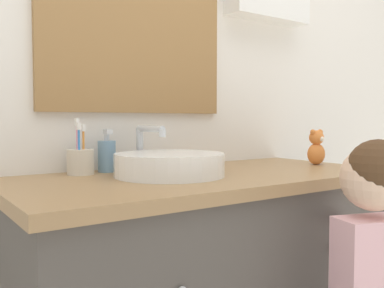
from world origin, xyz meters
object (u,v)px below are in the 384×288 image
soap_dispenser (107,155)px  toothbrush_holder (80,161)px  sink_basin (169,163)px  child_figure (371,271)px  teddy_bear (316,148)px

soap_dispenser → toothbrush_holder: bearing=-170.1°
toothbrush_holder → sink_basin: bearing=-40.9°
child_figure → toothbrush_holder: bearing=128.3°
toothbrush_holder → teddy_bear: size_ratio=1.30×
toothbrush_holder → teddy_bear: 0.88m
toothbrush_holder → soap_dispenser: (0.10, 0.02, 0.01)m
toothbrush_holder → soap_dispenser: size_ratio=1.25×
toothbrush_holder → child_figure: bearing=-51.7°
soap_dispenser → child_figure: size_ratio=0.15×
sink_basin → soap_dispenser: 0.23m
sink_basin → soap_dispenser: (-0.12, 0.20, 0.02)m
soap_dispenser → teddy_bear: soap_dispenser is taller
teddy_bear → sink_basin: bearing=176.1°
toothbrush_holder → child_figure: size_ratio=0.19×
child_figure → teddy_bear: (0.32, 0.44, 0.28)m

